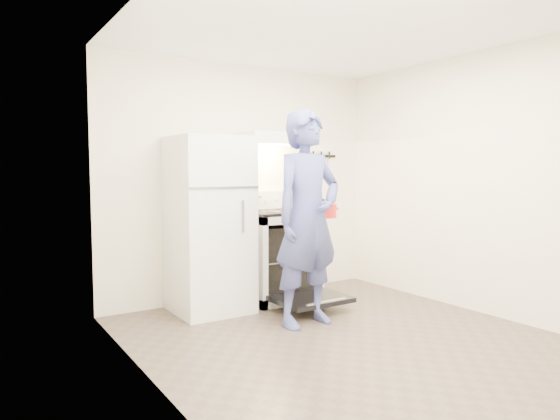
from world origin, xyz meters
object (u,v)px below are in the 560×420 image
object	(u,v)px
tea_kettle	(249,196)
person	(308,218)
stove_body	(278,256)
refrigerator	(209,225)
dutch_oven	(323,211)

from	to	relation	value
tea_kettle	person	size ratio (longest dim) A/B	0.16
stove_body	person	size ratio (longest dim) A/B	0.48
tea_kettle	person	xyz separation A→B (m)	(-0.02, -1.11, -0.15)
tea_kettle	refrigerator	bearing A→B (deg)	-157.71
tea_kettle	dutch_oven	distance (m)	0.94
stove_body	tea_kettle	size ratio (longest dim) A/B	2.99
person	dutch_oven	distance (m)	0.42
dutch_oven	stove_body	bearing A→B (deg)	97.25
dutch_oven	refrigerator	bearing A→B (deg)	144.30
stove_body	tea_kettle	world-z (taller)	tea_kettle
stove_body	tea_kettle	xyz separation A→B (m)	(-0.24, 0.21, 0.64)
person	dutch_oven	size ratio (longest dim) A/B	5.72
refrigerator	dutch_oven	world-z (taller)	refrigerator
dutch_oven	tea_kettle	bearing A→B (deg)	110.34
dutch_oven	person	bearing A→B (deg)	-146.40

